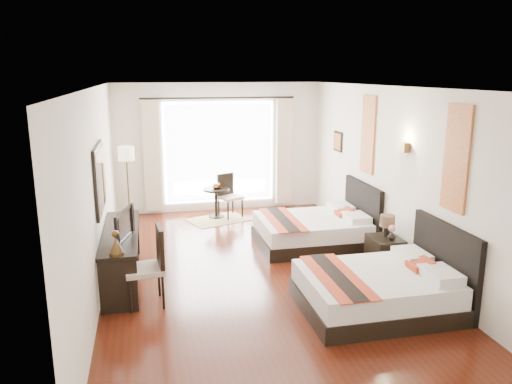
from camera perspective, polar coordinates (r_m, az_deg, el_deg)
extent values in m
cube|color=#3D170B|center=(7.78, 0.01, -9.22)|extent=(4.50, 7.50, 0.01)
cube|color=white|center=(7.18, 0.01, 11.82)|extent=(4.50, 7.50, 0.02)
cube|color=silver|center=(8.13, 15.64, 1.64)|extent=(0.01, 7.50, 2.80)
cube|color=silver|center=(7.22, -17.66, 0.05)|extent=(0.01, 7.50, 2.80)
cube|color=silver|center=(10.98, -4.26, 5.07)|extent=(4.50, 0.01, 2.80)
cube|color=silver|center=(3.95, 12.10, -10.65)|extent=(4.50, 0.01, 2.80)
cube|color=white|center=(10.98, -4.24, 4.54)|extent=(2.40, 0.02, 2.20)
cube|color=white|center=(10.92, -4.19, 4.49)|extent=(2.30, 0.02, 2.10)
cube|color=#BBB491|center=(10.78, -11.82, 4.01)|extent=(0.35, 0.14, 2.35)
cube|color=#BBB491|center=(11.19, 3.23, 4.62)|extent=(0.35, 0.14, 2.35)
cube|color=maroon|center=(6.74, 21.92, 3.56)|extent=(0.03, 0.50, 1.35)
cube|color=maroon|center=(8.95, 12.68, 6.43)|extent=(0.03, 0.50, 1.35)
cube|color=#453118|center=(7.74, 16.65, 4.91)|extent=(0.10, 0.14, 0.14)
cube|color=black|center=(7.35, -17.44, 1.50)|extent=(0.04, 1.25, 0.95)
cube|color=white|center=(7.35, -17.25, 1.51)|extent=(0.01, 1.12, 0.82)
cube|color=black|center=(6.78, 13.32, -12.06)|extent=(1.87, 1.46, 0.23)
cube|color=silver|center=(6.68, 13.44, -10.11)|extent=(1.81, 1.42, 0.27)
cube|color=black|center=(7.08, 20.72, -7.68)|extent=(0.08, 1.46, 1.10)
cube|color=#AC291B|center=(6.42, 9.23, -9.49)|extent=(0.50, 1.52, 0.02)
cube|color=black|center=(8.99, 6.25, -5.33)|extent=(1.87, 1.46, 0.23)
cube|color=silver|center=(8.91, 6.29, -3.81)|extent=(1.81, 1.42, 0.27)
cube|color=black|center=(9.21, 12.07, -2.27)|extent=(0.08, 1.46, 1.09)
cube|color=#AC291B|center=(8.72, 3.05, -3.14)|extent=(0.50, 1.52, 0.02)
cube|color=black|center=(8.04, 14.49, -6.85)|extent=(0.44, 0.55, 0.53)
cylinder|color=black|center=(7.99, 14.72, -4.47)|extent=(0.10, 0.10, 0.19)
cylinder|color=#3F2D1E|center=(7.94, 14.79, -3.20)|extent=(0.23, 0.23, 0.17)
imported|color=black|center=(7.85, 15.23, -5.08)|extent=(0.13, 0.13, 0.13)
cube|color=black|center=(7.65, -15.10, -7.02)|extent=(0.50, 2.20, 0.76)
imported|color=black|center=(7.09, -15.35, -3.64)|extent=(0.30, 0.75, 0.43)
cube|color=#BAA58F|center=(6.76, -12.65, -8.63)|extent=(0.53, 0.53, 0.07)
cube|color=black|center=(6.68, -10.91, -6.13)|extent=(0.10, 0.46, 0.55)
cylinder|color=black|center=(10.57, -14.17, -3.34)|extent=(0.24, 0.24, 0.03)
cylinder|color=#453118|center=(10.40, -14.39, 0.25)|extent=(0.03, 0.03, 1.34)
cylinder|color=beige|center=(10.26, -14.63, 4.30)|extent=(0.32, 0.32, 0.28)
cylinder|color=black|center=(10.59, -4.57, -1.25)|extent=(0.54, 0.54, 0.63)
imported|color=#402316|center=(10.48, -4.49, 0.52)|extent=(0.23, 0.23, 0.05)
cube|color=#BAA58F|center=(10.58, -2.95, -0.62)|extent=(0.56, 0.56, 0.06)
cube|color=black|center=(10.67, -3.53, 0.91)|extent=(0.38, 0.21, 0.47)
cube|color=tan|center=(10.47, -4.33, -3.17)|extent=(1.38, 1.15, 0.01)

